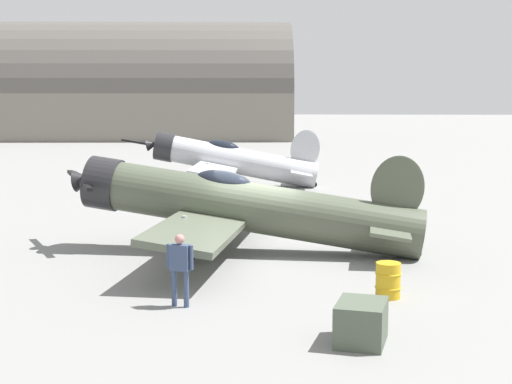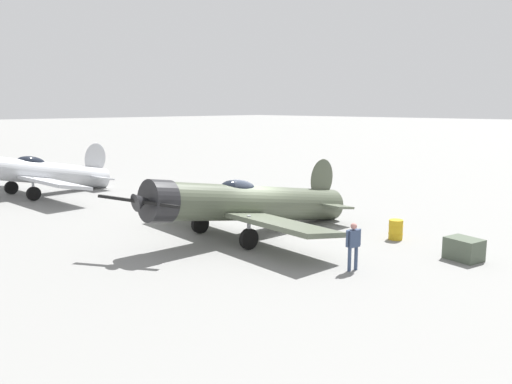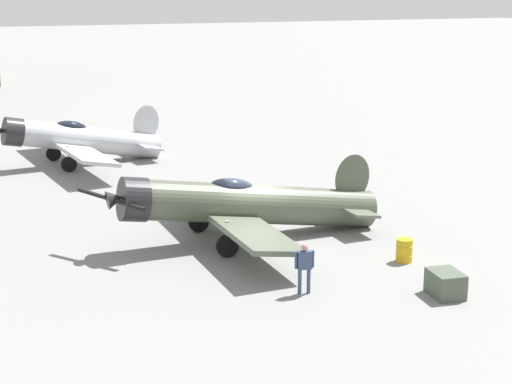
% 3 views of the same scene
% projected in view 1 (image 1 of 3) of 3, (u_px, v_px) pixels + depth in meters
% --- Properties ---
extents(ground_plane, '(400.00, 400.00, 0.00)m').
position_uv_depth(ground_plane, '(256.00, 253.00, 21.31)').
color(ground_plane, gray).
extents(airplane_foreground, '(10.18, 11.15, 3.07)m').
position_uv_depth(airplane_foreground, '(239.00, 206.00, 21.21)').
color(airplane_foreground, '#4C5442').
rests_on(airplane_foreground, ground_plane).
extents(airplane_mid_apron, '(11.49, 10.36, 3.18)m').
position_uv_depth(airplane_mid_apron, '(230.00, 160.00, 37.25)').
color(airplane_mid_apron, '#B7BABF').
rests_on(airplane_mid_apron, ground_plane).
extents(ground_crew_mechanic, '(0.31, 0.61, 1.60)m').
position_uv_depth(ground_crew_mechanic, '(180.00, 263.00, 15.62)').
color(ground_crew_mechanic, '#384766').
rests_on(ground_crew_mechanic, ground_plane).
extents(equipment_crate, '(1.30, 1.09, 0.78)m').
position_uv_depth(equipment_crate, '(361.00, 323.00, 13.35)').
color(equipment_crate, '#4C5647').
rests_on(equipment_crate, ground_plane).
extents(fuel_drum, '(0.60, 0.60, 0.81)m').
position_uv_depth(fuel_drum, '(388.00, 280.00, 16.40)').
color(fuel_drum, gold).
rests_on(fuel_drum, ground_plane).
extents(distant_hangar, '(20.11, 40.71, 16.30)m').
position_uv_depth(distant_hangar, '(119.00, 99.00, 83.50)').
color(distant_hangar, slate).
rests_on(distant_hangar, ground_plane).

